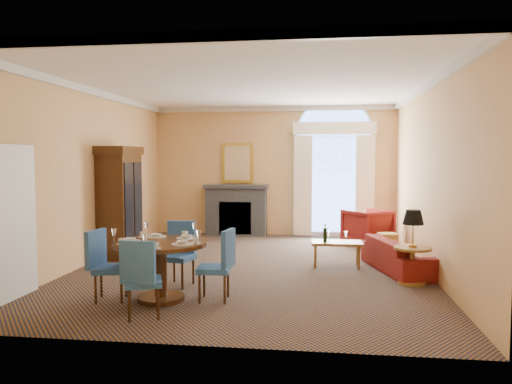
# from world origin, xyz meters

# --- Properties ---
(ground) EXTENTS (7.50, 7.50, 0.00)m
(ground) POSITION_xyz_m (0.00, 0.00, 0.00)
(ground) COLOR #101B34
(ground) RESTS_ON ground
(room_envelope) EXTENTS (6.04, 7.52, 3.45)m
(room_envelope) POSITION_xyz_m (-0.03, 0.67, 2.51)
(room_envelope) COLOR #DFAC6A
(room_envelope) RESTS_ON ground
(armoire) EXTENTS (0.62, 1.10, 2.15)m
(armoire) POSITION_xyz_m (-2.72, 0.65, 1.04)
(armoire) COLOR black
(armoire) RESTS_ON ground
(dining_table) EXTENTS (1.28, 1.28, 1.01)m
(dining_table) POSITION_xyz_m (-0.95, -2.21, 0.60)
(dining_table) COLOR black
(dining_table) RESTS_ON ground
(dining_chair_north) EXTENTS (0.52, 0.52, 0.97)m
(dining_chair_north) POSITION_xyz_m (-0.94, -1.33, 0.55)
(dining_chair_north) COLOR #27569A
(dining_chair_north) RESTS_ON ground
(dining_chair_south) EXTENTS (0.55, 0.55, 0.97)m
(dining_chair_south) POSITION_xyz_m (-0.93, -3.01, 0.55)
(dining_chair_south) COLOR #27569A
(dining_chair_south) RESTS_ON ground
(dining_chair_east) EXTENTS (0.48, 0.47, 0.97)m
(dining_chair_east) POSITION_xyz_m (-0.14, -2.10, 0.55)
(dining_chair_east) COLOR #27569A
(dining_chair_east) RESTS_ON ground
(dining_chair_west) EXTENTS (0.51, 0.51, 0.97)m
(dining_chair_west) POSITION_xyz_m (-1.71, -2.32, 0.55)
(dining_chair_west) COLOR #27569A
(dining_chair_west) RESTS_ON ground
(sofa) EXTENTS (1.19, 2.01, 0.55)m
(sofa) POSITION_xyz_m (2.55, 0.02, 0.27)
(sofa) COLOR maroon
(sofa) RESTS_ON ground
(armchair) EXTENTS (1.22, 1.22, 0.80)m
(armchair) POSITION_xyz_m (2.22, 2.57, 0.40)
(armchair) COLOR maroon
(armchair) RESTS_ON ground
(coffee_table) EXTENTS (0.91, 0.53, 0.78)m
(coffee_table) POSITION_xyz_m (1.47, 0.21, 0.42)
(coffee_table) COLOR olive
(coffee_table) RESTS_ON ground
(side_table) EXTENTS (0.57, 0.57, 1.12)m
(side_table) POSITION_xyz_m (2.60, -0.85, 0.71)
(side_table) COLOR olive
(side_table) RESTS_ON ground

